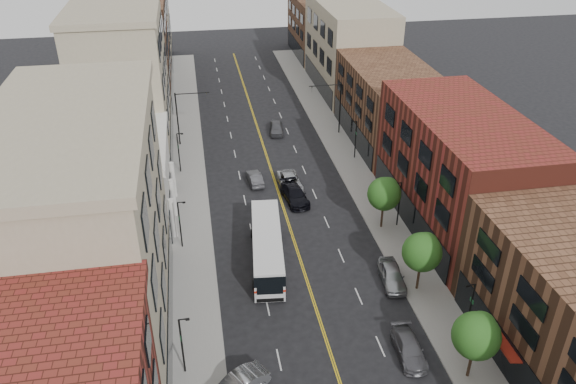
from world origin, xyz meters
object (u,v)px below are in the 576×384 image
car_parked_far (392,275)px  car_lane_a (295,195)px  car_parked_mid (409,348)px  car_lane_b (290,182)px  car_lane_behind (255,178)px  city_bus (267,245)px  car_lane_c (276,128)px

car_parked_far → car_lane_a: car_parked_far is taller
car_parked_mid → car_lane_b: 27.57m
car_lane_behind → car_lane_b: size_ratio=0.76×
car_lane_a → car_lane_behind: bearing=121.9°
city_bus → car_lane_c: bearing=85.2°
car_lane_a → car_lane_b: (0.00, 3.10, -0.05)m
car_lane_behind → car_lane_a: bearing=124.3°
car_lane_a → car_lane_b: 3.10m
car_parked_far → car_lane_b: car_parked_far is taller
car_parked_mid → car_lane_c: size_ratio=1.03×
car_lane_a → car_lane_c: (0.91, 18.76, -0.03)m
car_parked_mid → car_parked_far: car_parked_far is taller
car_lane_behind → car_lane_c: bearing=-113.6°
car_lane_behind → car_lane_b: car_lane_b is taller
car_lane_c → car_lane_a: bearing=-85.1°
car_lane_behind → car_lane_c: (4.78, 13.98, 0.10)m
city_bus → car_lane_c: city_bus is taller
car_lane_b → city_bus: bearing=-110.7°
car_lane_b → car_lane_c: 15.69m
car_lane_behind → car_lane_b: (3.87, -1.68, 0.07)m
car_lane_a → car_lane_b: car_lane_a is taller
car_parked_mid → car_lane_c: bearing=97.4°
car_parked_far → city_bus: bearing=159.9°
car_parked_mid → city_bus: bearing=126.2°
car_lane_c → car_parked_far: bearing=-74.1°
car_parked_mid → car_lane_b: (-4.30, 27.23, 0.07)m
car_parked_far → car_lane_behind: bearing=121.2°
city_bus → car_lane_a: size_ratio=2.24×
car_parked_far → car_lane_a: bearing=116.3°
car_parked_mid → car_lane_b: size_ratio=0.87×
car_lane_b → car_lane_behind: bearing=154.5°
car_lane_b → car_lane_c: size_ratio=1.19×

